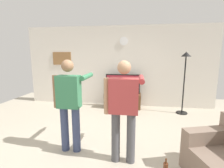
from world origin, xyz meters
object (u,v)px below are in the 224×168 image
(tv_stand, at_px, (122,101))
(person_standing_nearer_couch, at_px, (124,106))
(television, at_px, (123,84))
(framed_picture, at_px, (62,58))
(floor_lamp, at_px, (185,70))
(wall_clock, at_px, (124,41))
(person_standing_nearer_lamp, at_px, (69,101))

(tv_stand, height_order, person_standing_nearer_couch, person_standing_nearer_couch)
(tv_stand, distance_m, person_standing_nearer_couch, 2.89)
(television, xyz_separation_m, framed_picture, (-2.19, 0.25, 0.81))
(tv_stand, relative_size, floor_lamp, 0.65)
(television, height_order, wall_clock, wall_clock)
(wall_clock, xyz_separation_m, framed_picture, (-2.19, 0.00, -0.57))
(framed_picture, bearing_deg, person_standing_nearer_lamp, -63.25)
(framed_picture, bearing_deg, television, -6.48)
(television, distance_m, floor_lamp, 1.92)
(person_standing_nearer_lamp, bearing_deg, tv_stand, 74.54)
(wall_clock, distance_m, person_standing_nearer_couch, 3.33)
(television, bearing_deg, tv_stand, -90.00)
(tv_stand, relative_size, person_standing_nearer_couch, 0.71)
(tv_stand, distance_m, person_standing_nearer_lamp, 2.80)
(wall_clock, relative_size, floor_lamp, 0.15)
(tv_stand, relative_size, framed_picture, 1.78)
(person_standing_nearer_lamp, bearing_deg, television, 74.80)
(wall_clock, bearing_deg, television, -90.00)
(floor_lamp, distance_m, person_standing_nearer_couch, 3.00)
(television, relative_size, person_standing_nearer_lamp, 0.67)
(television, relative_size, floor_lamp, 0.61)
(television, height_order, person_standing_nearer_couch, person_standing_nearer_couch)
(framed_picture, relative_size, floor_lamp, 0.36)
(tv_stand, xyz_separation_m, person_standing_nearer_couch, (0.25, -2.79, 0.71))
(floor_lamp, height_order, person_standing_nearer_lamp, floor_lamp)
(television, bearing_deg, person_standing_nearer_lamp, -105.20)
(wall_clock, distance_m, person_standing_nearer_lamp, 3.24)
(tv_stand, xyz_separation_m, person_standing_nearer_lamp, (-0.72, -2.61, 0.70))
(television, relative_size, person_standing_nearer_couch, 0.67)
(tv_stand, distance_m, wall_clock, 1.97)
(person_standing_nearer_lamp, xyz_separation_m, person_standing_nearer_couch, (0.98, -0.17, 0.01))
(wall_clock, height_order, person_standing_nearer_lamp, wall_clock)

